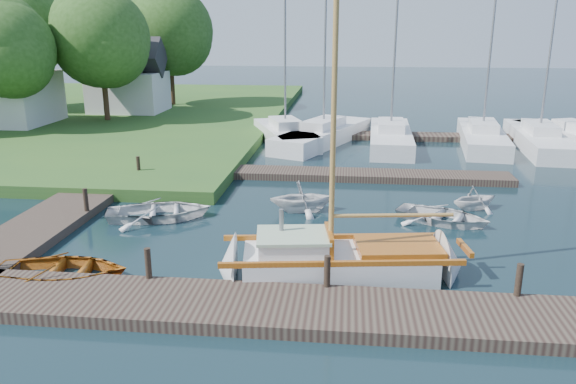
# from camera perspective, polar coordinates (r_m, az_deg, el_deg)

# --- Properties ---
(ground) EXTENTS (160.00, 160.00, 0.00)m
(ground) POSITION_cam_1_polar(r_m,az_deg,el_deg) (18.78, 0.00, -3.51)
(ground) COLOR black
(ground) RESTS_ON ground
(near_dock) EXTENTS (18.00, 2.20, 0.30)m
(near_dock) POSITION_cam_1_polar(r_m,az_deg,el_deg) (13.28, -2.84, -11.69)
(near_dock) COLOR #2E201B
(near_dock) RESTS_ON ground
(left_dock) EXTENTS (2.20, 18.00, 0.30)m
(left_dock) POSITION_cam_1_polar(r_m,az_deg,el_deg) (22.79, -19.85, -0.51)
(left_dock) COLOR #2E201B
(left_dock) RESTS_ON ground
(far_dock) EXTENTS (14.00, 1.60, 0.30)m
(far_dock) POSITION_cam_1_polar(r_m,az_deg,el_deg) (24.86, 6.21, 1.74)
(far_dock) COLOR #2E201B
(far_dock) RESTS_ON ground
(pontoon) EXTENTS (30.00, 1.60, 0.30)m
(pontoon) POSITION_cam_1_polar(r_m,az_deg,el_deg) (35.08, 19.50, 5.20)
(pontoon) COLOR #2E201B
(pontoon) RESTS_ON ground
(mooring_post_1) EXTENTS (0.16, 0.16, 0.80)m
(mooring_post_1) POSITION_cam_1_polar(r_m,az_deg,el_deg) (14.63, -14.02, -7.03)
(mooring_post_1) COLOR black
(mooring_post_1) RESTS_ON near_dock
(mooring_post_2) EXTENTS (0.16, 0.16, 0.80)m
(mooring_post_2) POSITION_cam_1_polar(r_m,az_deg,el_deg) (13.80, 4.00, -8.03)
(mooring_post_2) COLOR black
(mooring_post_2) RESTS_ON near_dock
(mooring_post_3) EXTENTS (0.16, 0.16, 0.80)m
(mooring_post_3) POSITION_cam_1_polar(r_m,az_deg,el_deg) (14.39, 22.41, -8.25)
(mooring_post_3) COLOR black
(mooring_post_3) RESTS_ON near_dock
(mooring_post_4) EXTENTS (0.16, 0.16, 0.80)m
(mooring_post_4) POSITION_cam_1_polar(r_m,az_deg,el_deg) (20.49, -19.85, -0.75)
(mooring_post_4) COLOR black
(mooring_post_4) RESTS_ON left_dock
(mooring_post_5) EXTENTS (0.16, 0.16, 0.80)m
(mooring_post_5) POSITION_cam_1_polar(r_m,az_deg,el_deg) (24.91, -14.96, 2.61)
(mooring_post_5) COLOR black
(mooring_post_5) RESTS_ON left_dock
(sailboat) EXTENTS (7.35, 2.93, 9.83)m
(sailboat) POSITION_cam_1_polar(r_m,az_deg,el_deg) (15.17, 5.71, -7.20)
(sailboat) COLOR silver
(sailboat) RESTS_ON ground
(dinghy) EXTENTS (3.68, 2.79, 0.72)m
(dinghy) POSITION_cam_1_polar(r_m,az_deg,el_deg) (16.02, -22.09, -7.02)
(dinghy) COLOR #82370F
(dinghy) RESTS_ON ground
(tender_a) EXTENTS (4.13, 3.44, 0.74)m
(tender_a) POSITION_cam_1_polar(r_m,az_deg,el_deg) (19.93, -12.98, -1.64)
(tender_a) COLOR silver
(tender_a) RESTS_ON ground
(tender_b) EXTENTS (2.74, 2.51, 1.23)m
(tender_b) POSITION_cam_1_polar(r_m,az_deg,el_deg) (20.15, 1.47, -0.29)
(tender_b) COLOR silver
(tender_b) RESTS_ON ground
(tender_c) EXTENTS (3.80, 3.39, 0.65)m
(tender_c) POSITION_cam_1_polar(r_m,az_deg,el_deg) (19.78, 15.47, -2.10)
(tender_c) COLOR silver
(tender_c) RESTS_ON ground
(tender_d) EXTENTS (2.41, 2.31, 0.98)m
(tender_d) POSITION_cam_1_polar(r_m,az_deg,el_deg) (21.54, 18.48, -0.39)
(tender_d) COLOR silver
(tender_d) RESTS_ON ground
(marina_boat_0) EXTENTS (4.64, 7.49, 10.13)m
(marina_boat_0) POSITION_cam_1_polar(r_m,az_deg,el_deg) (32.33, -0.28, 6.00)
(marina_boat_0) COLOR silver
(marina_boat_0) RESTS_ON ground
(marina_boat_1) EXTENTS (5.61, 9.39, 10.73)m
(marina_boat_1) POSITION_cam_1_polar(r_m,az_deg,el_deg) (32.28, 3.63, 5.95)
(marina_boat_1) COLOR silver
(marina_boat_1) RESTS_ON ground
(marina_boat_2) EXTENTS (2.55, 8.67, 11.64)m
(marina_boat_2) POSITION_cam_1_polar(r_m,az_deg,el_deg) (32.07, 10.37, 5.66)
(marina_boat_2) COLOR silver
(marina_boat_2) RESTS_ON ground
(marina_boat_3) EXTENTS (3.24, 8.95, 11.83)m
(marina_boat_3) POSITION_cam_1_polar(r_m,az_deg,el_deg) (33.33, 19.12, 5.43)
(marina_boat_3) COLOR silver
(marina_boat_3) RESTS_ON ground
(marina_boat_4) EXTENTS (2.90, 9.29, 11.14)m
(marina_boat_4) POSITION_cam_1_polar(r_m,az_deg,el_deg) (33.79, 24.15, 5.02)
(marina_boat_4) COLOR silver
(marina_boat_4) RESTS_ON ground
(house_c) EXTENTS (5.25, 4.00, 5.28)m
(house_c) POSITION_cam_1_polar(r_m,az_deg,el_deg) (42.81, -15.94, 10.67)
(house_c) COLOR silver
(house_c) RESTS_ON shore
(tree_2) EXTENTS (5.83, 5.75, 7.82)m
(tree_2) POSITION_cam_1_polar(r_m,az_deg,el_deg) (37.37, -26.74, 12.95)
(tree_2) COLOR #332114
(tree_2) RESTS_ON shore
(tree_3) EXTENTS (6.41, 6.38, 8.74)m
(tree_3) POSITION_cam_1_polar(r_m,az_deg,el_deg) (39.00, -18.51, 14.72)
(tree_3) COLOR #332114
(tree_3) RESTS_ON shore
(tree_4) EXTENTS (7.01, 7.01, 9.66)m
(tree_4) POSITION_cam_1_polar(r_m,az_deg,el_deg) (46.26, -25.85, 14.79)
(tree_4) COLOR #332114
(tree_4) RESTS_ON shore
(tree_7) EXTENTS (6.83, 6.83, 9.38)m
(tree_7) POSITION_cam_1_polar(r_m,az_deg,el_deg) (45.77, -11.96, 15.81)
(tree_7) COLOR #332114
(tree_7) RESTS_ON shore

